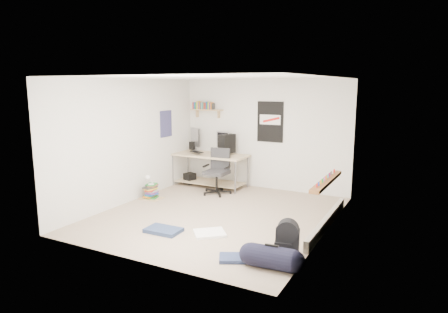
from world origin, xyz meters
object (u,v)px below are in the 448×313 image
at_px(book_stack, 151,192).
at_px(duffel_bag, 271,258).
at_px(desk, 210,171).
at_px(office_chair, 217,172).
at_px(backpack, 287,243).

bearing_deg(book_stack, duffel_bag, -28.89).
distance_m(desk, office_chair, 0.70).
bearing_deg(backpack, book_stack, 144.49).
height_order(backpack, book_stack, backpack).
xyz_separation_m(office_chair, duffel_bag, (2.39, -2.87, -0.35)).
xyz_separation_m(desk, duffel_bag, (2.86, -3.39, -0.22)).
distance_m(office_chair, backpack, 3.47).
bearing_deg(desk, duffel_bag, -45.50).
bearing_deg(office_chair, duffel_bag, -56.01).
bearing_deg(book_stack, desk, 68.70).
distance_m(desk, duffel_bag, 4.44).
distance_m(backpack, book_stack, 3.79).
bearing_deg(backpack, desk, 121.80).
relative_size(backpack, duffel_bag, 0.72).
distance_m(office_chair, duffel_bag, 3.76).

